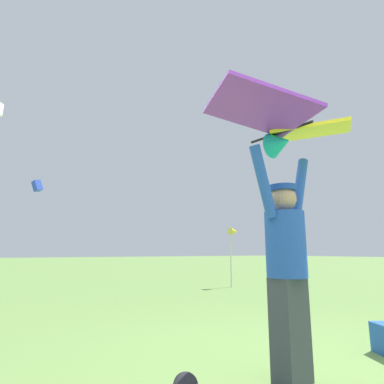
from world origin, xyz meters
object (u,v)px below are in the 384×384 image
Objects in this scene: held_stunt_kite at (286,127)px; distant_kite_blue_low_right at (37,186)px; kite_flyer_person at (286,263)px; marker_flag at (233,235)px.

held_stunt_kite is 32.55m from distant_kite_blue_low_right.
distant_kite_blue_low_right is at bearing 89.06° from held_stunt_kite.
held_stunt_kite is at bearing -82.37° from kite_flyer_person.
distant_kite_blue_low_right reaches higher than marker_flag.
held_stunt_kite is (0.01, -0.07, 1.21)m from kite_flyer_person.
marker_flag is at bearing -82.43° from distant_kite_blue_low_right.
marker_flag is (3.49, -26.25, -5.85)m from distant_kite_blue_low_right.
held_stunt_kite reaches higher than marker_flag.
kite_flyer_person reaches higher than marker_flag.
distant_kite_blue_low_right is (0.53, 32.05, 6.44)m from kite_flyer_person.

